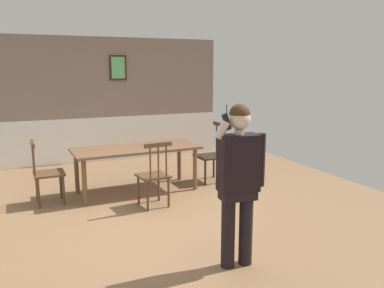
{
  "coord_description": "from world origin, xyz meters",
  "views": [
    {
      "loc": [
        -1.53,
        -5.1,
        2.0
      ],
      "look_at": [
        0.24,
        -0.99,
        1.13
      ],
      "focal_mm": 36.86,
      "sensor_mm": 36.0,
      "label": 1
    }
  ],
  "objects_px": {
    "chair_by_doorway": "(46,173)",
    "person_figure": "(239,176)",
    "dining_table": "(136,152)",
    "chair_near_window": "(154,175)",
    "chair_at_table_head": "(212,154)"
  },
  "relations": [
    {
      "from": "chair_by_doorway",
      "to": "person_figure",
      "type": "distance_m",
      "value": 3.25
    },
    {
      "from": "dining_table",
      "to": "chair_by_doorway",
      "type": "relative_size",
      "value": 2.13
    },
    {
      "from": "chair_by_doorway",
      "to": "person_figure",
      "type": "bearing_deg",
      "value": 29.49
    },
    {
      "from": "person_figure",
      "to": "dining_table",
      "type": "bearing_deg",
      "value": -79.14
    },
    {
      "from": "dining_table",
      "to": "chair_by_doorway",
      "type": "bearing_deg",
      "value": -177.65
    },
    {
      "from": "chair_near_window",
      "to": "chair_at_table_head",
      "type": "xyz_separation_m",
      "value": [
        1.36,
        0.87,
        0.02
      ]
    },
    {
      "from": "dining_table",
      "to": "chair_at_table_head",
      "type": "xyz_separation_m",
      "value": [
        1.39,
        0.06,
        -0.17
      ]
    },
    {
      "from": "dining_table",
      "to": "chair_at_table_head",
      "type": "bearing_deg",
      "value": 2.37
    },
    {
      "from": "dining_table",
      "to": "chair_near_window",
      "type": "height_order",
      "value": "chair_near_window"
    },
    {
      "from": "dining_table",
      "to": "chair_at_table_head",
      "type": "relative_size",
      "value": 1.96
    },
    {
      "from": "person_figure",
      "to": "chair_by_doorway",
      "type": "bearing_deg",
      "value": -53.58
    },
    {
      "from": "person_figure",
      "to": "chair_near_window",
      "type": "bearing_deg",
      "value": -77.94
    },
    {
      "from": "dining_table",
      "to": "chair_near_window",
      "type": "bearing_deg",
      "value": -87.42
    },
    {
      "from": "chair_at_table_head",
      "to": "person_figure",
      "type": "distance_m",
      "value": 3.11
    },
    {
      "from": "chair_by_doorway",
      "to": "chair_at_table_head",
      "type": "height_order",
      "value": "chair_at_table_head"
    }
  ]
}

